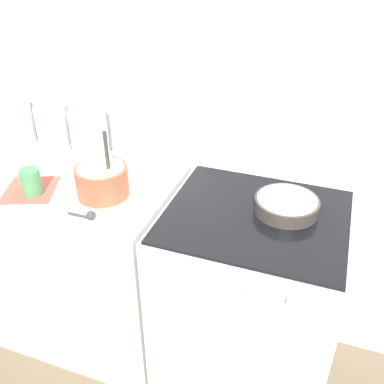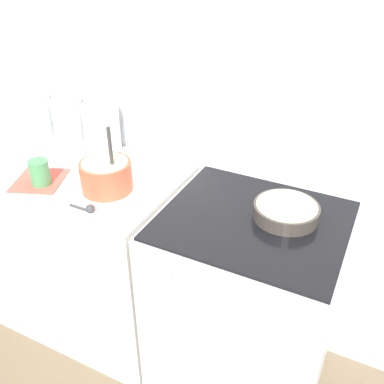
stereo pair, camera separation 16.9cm
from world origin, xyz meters
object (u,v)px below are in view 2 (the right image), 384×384
object	(u,v)px
baking_pan	(286,211)
tin_can	(40,173)
storage_jar_right	(102,132)
storage_jar_left	(39,119)
stove	(246,305)
mixing_bowl	(106,174)
storage_jar_middle	(69,125)

from	to	relation	value
baking_pan	tin_can	xyz separation A→B (m)	(-1.00, -0.23, 0.03)
baking_pan	storage_jar_right	distance (m)	0.97
baking_pan	storage_jar_left	world-z (taller)	storage_jar_left
stove	mixing_bowl	xyz separation A→B (m)	(-0.63, -0.07, 0.53)
stove	storage_jar_left	world-z (taller)	storage_jar_left
baking_pan	storage_jar_right	bearing A→B (deg)	171.35
tin_can	storage_jar_left	bearing A→B (deg)	133.22
storage_jar_middle	storage_jar_right	size ratio (longest dim) A/B	0.98
stove	tin_can	bearing A→B (deg)	-169.46
tin_can	stove	bearing A→B (deg)	10.54
storage_jar_left	stove	bearing A→B (deg)	-9.45
mixing_bowl	baking_pan	world-z (taller)	mixing_bowl
storage_jar_left	tin_can	world-z (taller)	storage_jar_left
stove	tin_can	xyz separation A→B (m)	(-0.90, -0.17, 0.52)
stove	baking_pan	xyz separation A→B (m)	(0.10, 0.06, 0.49)
baking_pan	storage_jar_right	world-z (taller)	storage_jar_right
storage_jar_middle	tin_can	size ratio (longest dim) A/B	2.13
storage_jar_left	storage_jar_right	distance (m)	0.40
baking_pan	tin_can	world-z (taller)	tin_can
mixing_bowl	stove	bearing A→B (deg)	6.43
mixing_bowl	tin_can	world-z (taller)	mixing_bowl
storage_jar_right	tin_can	size ratio (longest dim) A/B	2.17
mixing_bowl	storage_jar_right	xyz separation A→B (m)	(-0.22, 0.28, 0.03)
storage_jar_left	baking_pan	bearing A→B (deg)	-6.10
baking_pan	storage_jar_middle	xyz separation A→B (m)	(-1.16, 0.15, 0.08)
mixing_bowl	storage_jar_middle	xyz separation A→B (m)	(-0.43, 0.28, 0.03)
storage_jar_right	tin_can	world-z (taller)	storage_jar_right
stove	mixing_bowl	distance (m)	0.82
mixing_bowl	storage_jar_middle	bearing A→B (deg)	146.71
mixing_bowl	storage_jar_middle	distance (m)	0.51
mixing_bowl	storage_jar_left	xyz separation A→B (m)	(-0.63, 0.28, 0.03)
stove	storage_jar_right	world-z (taller)	storage_jar_right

